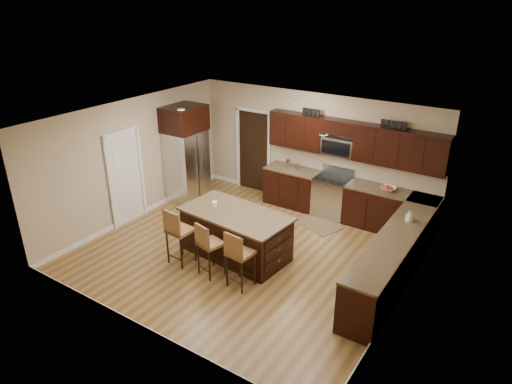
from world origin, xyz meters
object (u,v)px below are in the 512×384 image
Objects in this scene: range at (332,196)px; stool_left at (177,231)px; stool_mid at (208,244)px; stool_right at (238,254)px; island at (236,235)px; refrigerator at (186,153)px.

range is 3.80m from stool_left.
range is at bearing 90.61° from stool_mid.
stool_left is 0.71m from stool_mid.
range reaches higher than stool_right.
refrigerator is at bearing 154.53° from island.
range is 0.98× the size of stool_left.
island is 2.03× the size of stool_right.
stool_mid is at bearing -42.79° from refrigerator.
stool_right is at bearing 13.67° from stool_mid.
refrigerator is at bearing 151.18° from stool_mid.
range is at bearing 19.51° from refrigerator.
island is 2.10× the size of stool_mid.
stool_right is 0.46× the size of refrigerator.
island is at bearing -107.20° from range.
range is at bearing 93.20° from stool_right.
stool_left is 1.05× the size of stool_right.
range is 2.75m from island.
stool_mid is (-0.01, -0.84, 0.22)m from island.
range is 1.06× the size of stool_mid.
stool_mid is at bearing -174.51° from stool_right.
stool_right is (1.37, 0.00, -0.03)m from stool_left.
refrigerator is (-2.49, 1.45, 0.78)m from island.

